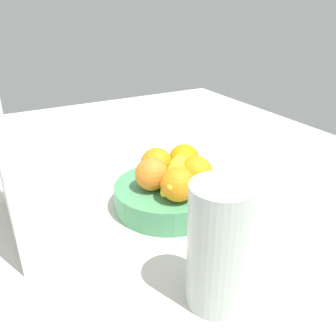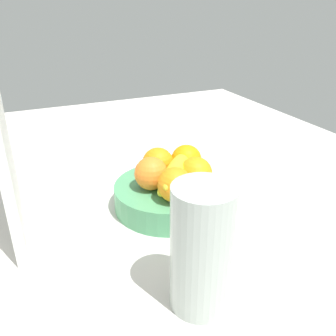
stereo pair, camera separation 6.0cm
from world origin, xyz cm
name	(u,v)px [view 1 (the left image)]	position (x,y,z in cm)	size (l,w,h in cm)	color
ground_plane	(168,207)	(0.00, 0.00, -1.50)	(180.00, 140.00, 3.00)	silver
fruit_bowl	(168,196)	(-1.96, 1.08, 2.69)	(23.23, 23.23, 5.38)	#4C9665
orange_front_left	(156,164)	(2.18, 1.66, 8.87)	(6.97, 6.97, 6.97)	orange
orange_front_right	(152,174)	(-1.95, 4.91, 8.87)	(6.97, 6.97, 6.97)	orange
orange_center	(178,184)	(-8.44, 2.46, 8.87)	(6.97, 6.97, 6.97)	orange
orange_back_left	(196,172)	(-5.72, -3.51, 8.87)	(6.97, 6.97, 6.97)	orange
orange_back_right	(184,160)	(1.11, -4.76, 8.87)	(6.97, 6.97, 6.97)	orange
banana_bunch	(180,173)	(-3.75, -0.79, 8.48)	(15.65, 16.26, 6.20)	yellow
cutting_board	(0,147)	(3.95, 31.56, 18.00)	(28.00, 1.80, 36.00)	white
thermos_tumbler	(218,247)	(-28.99, 7.96, 9.87)	(8.94, 8.94, 19.73)	#B4C0B7
jar_lid	(167,154)	(22.34, -11.97, 0.67)	(7.02, 7.02, 1.34)	silver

